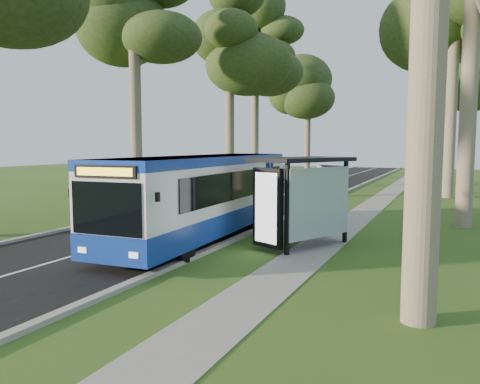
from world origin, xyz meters
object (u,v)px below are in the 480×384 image
Objects in this scene: bus_shelter at (302,184)px; bus at (205,196)px; bus_stop_sign at (269,190)px; car_silver at (275,173)px; car_white at (260,174)px; litter_bin at (271,222)px.

bus is at bearing -159.47° from bus_shelter.
bus_stop_sign is (1.94, 1.48, 0.16)m from bus.
car_silver is at bearing 102.55° from bus.
bus_shelter is at bearing -6.61° from bus.
bus_shelter reaches higher than car_white.
litter_bin is at bearing 115.88° from bus_stop_sign.
car_white is (-9.87, 23.52, -0.93)m from bus_stop_sign.
bus_stop_sign is 25.52m from car_white.
bus_stop_sign reaches higher than car_silver.
litter_bin is 0.18× the size of car_silver.
bus is 27.47m from car_silver.
bus_stop_sign is 26.63m from car_silver.
bus is 2.46× the size of car_white.
car_silver is (-8.92, 24.81, 0.36)m from litter_bin.
bus_stop_sign reaches higher than car_white.
car_silver is (-7.01, 26.55, -0.74)m from bus.
car_silver is at bearing 128.41° from bus_stop_sign.
bus is at bearing -137.69° from litter_bin.
car_white is at bearing 105.36° from bus.
litter_bin is (-1.84, 2.02, -1.66)m from bus_shelter.
bus_stop_sign is at bearing -73.06° from car_white.
bus_shelter is 28.94m from car_silver.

